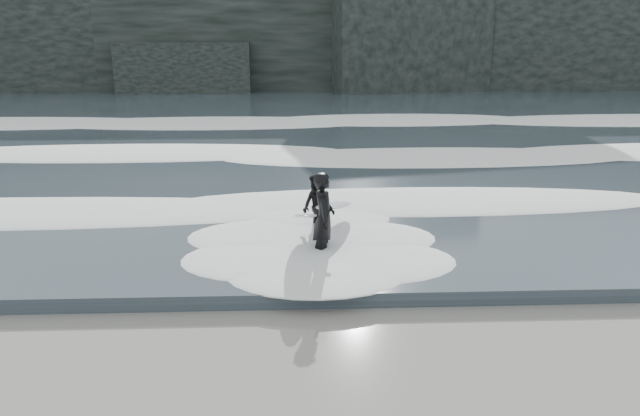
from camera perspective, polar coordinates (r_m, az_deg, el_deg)
The scene contains 8 objects.
ground at distance 8.74m, azimuth -3.14°, elevation -17.73°, with size 120.00×120.00×0.00m, color #847753.
sea at distance 36.58m, azimuth -2.73°, elevation 8.51°, with size 90.00×52.00×0.30m, color #323D45.
headland at distance 53.28m, azimuth -2.76°, elevation 16.05°, with size 70.00×9.00×10.00m, color black.
foam_near at distance 16.87m, azimuth -2.89°, elevation 0.62°, with size 60.00×3.20×0.20m, color white.
foam_mid at distance 23.70m, azimuth -2.81°, elevation 5.13°, with size 60.00×4.00×0.24m, color white.
foam_far at distance 32.58m, azimuth -2.76°, elevation 8.13°, with size 60.00×4.80×0.30m, color white.
surfer_left at distance 13.31m, azimuth 0.11°, elevation -0.89°, with size 0.94×1.93×1.98m.
surfer_right at distance 14.78m, azimuth -0.05°, elevation 0.06°, with size 1.53×2.24×1.59m.
Camera 1 is at (0.14, -7.28, 4.84)m, focal length 35.00 mm.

